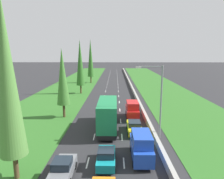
% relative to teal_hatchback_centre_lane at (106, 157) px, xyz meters
% --- Properties ---
extents(ground_plane, '(300.00, 300.00, 0.00)m').
position_rel_teal_hatchback_centre_lane_xyz_m(ground_plane, '(-0.07, 45.43, -0.84)').
color(ground_plane, '#28282B').
rests_on(ground_plane, ground).
extents(grass_verge_left, '(14.00, 140.00, 0.04)m').
position_rel_teal_hatchback_centre_lane_xyz_m(grass_verge_left, '(-12.72, 45.43, -0.82)').
color(grass_verge_left, '#2D6623').
rests_on(grass_verge_left, ground).
extents(grass_verge_right, '(14.00, 140.00, 0.04)m').
position_rel_teal_hatchback_centre_lane_xyz_m(grass_verge_right, '(14.28, 45.43, -0.82)').
color(grass_verge_right, '#2D6623').
rests_on(grass_verge_right, ground).
extents(median_barrier, '(0.44, 120.00, 0.85)m').
position_rel_teal_hatchback_centre_lane_xyz_m(median_barrier, '(5.63, 45.43, -0.41)').
color(median_barrier, '#9E9B93').
rests_on(median_barrier, ground).
extents(lane_markings, '(3.64, 116.00, 0.01)m').
position_rel_teal_hatchback_centre_lane_xyz_m(lane_markings, '(-0.07, 45.43, -0.83)').
color(lane_markings, white).
rests_on(lane_markings, ground).
extents(teal_hatchback_centre_lane, '(1.74, 3.90, 1.72)m').
position_rel_teal_hatchback_centre_lane_xyz_m(teal_hatchback_centre_lane, '(0.00, 0.00, 0.00)').
color(teal_hatchback_centre_lane, teal).
rests_on(teal_hatchback_centre_lane, ground).
extents(blue_van_right_lane, '(1.96, 4.90, 2.82)m').
position_rel_teal_hatchback_centre_lane_xyz_m(blue_van_right_lane, '(3.41, 1.17, 0.56)').
color(blue_van_right_lane, '#1E47B7').
rests_on(blue_van_right_lane, ground).
extents(yellow_sedan_right_lane, '(1.82, 4.50, 1.64)m').
position_rel_teal_hatchback_centre_lane_xyz_m(yellow_sedan_right_lane, '(3.34, 7.85, -0.02)').
color(yellow_sedan_right_lane, yellow).
rests_on(yellow_sedan_right_lane, ground).
extents(grey_hatchback_left_lane, '(1.74, 3.90, 1.72)m').
position_rel_teal_hatchback_centre_lane_xyz_m(grey_hatchback_left_lane, '(-3.59, -1.87, 0.00)').
color(grey_hatchback_left_lane, slate).
rests_on(grey_hatchback_left_lane, ground).
extents(green_box_truck_centre_lane, '(2.46, 9.40, 4.18)m').
position_rel_teal_hatchback_centre_lane_xyz_m(green_box_truck_centre_lane, '(-0.20, 9.18, 1.35)').
color(green_box_truck_centre_lane, black).
rests_on(green_box_truck_centre_lane, ground).
extents(red_van_right_lane, '(1.96, 4.90, 2.82)m').
position_rel_teal_hatchback_centre_lane_xyz_m(red_van_right_lane, '(3.56, 13.74, 0.56)').
color(red_van_right_lane, red).
rests_on(red_van_right_lane, ground).
extents(red_hatchback_centre_lane, '(1.74, 3.90, 1.72)m').
position_rel_teal_hatchback_centre_lane_xyz_m(red_hatchback_centre_lane, '(0.17, 18.08, 0.00)').
color(red_hatchback_centre_lane, red).
rests_on(red_hatchback_centre_lane, ground).
extents(poplar_tree_nearest, '(2.17, 2.17, 14.99)m').
position_rel_teal_hatchback_centre_lane_xyz_m(poplar_tree_nearest, '(-7.47, -2.11, 7.71)').
color(poplar_tree_nearest, '#4C3823').
rests_on(poplar_tree_nearest, ground).
extents(poplar_tree_second, '(2.08, 2.08, 11.20)m').
position_rel_teal_hatchback_centre_lane_xyz_m(poplar_tree_second, '(-7.53, 14.18, 5.81)').
color(poplar_tree_second, '#4C3823').
rests_on(poplar_tree_second, ground).
extents(poplar_tree_third, '(2.14, 2.14, 13.63)m').
position_rel_teal_hatchback_centre_lane_xyz_m(poplar_tree_third, '(-8.05, 33.53, 7.03)').
color(poplar_tree_third, '#4C3823').
rests_on(poplar_tree_third, ground).
extents(poplar_tree_fourth, '(2.17, 2.17, 14.89)m').
position_rel_teal_hatchback_centre_lane_xyz_m(poplar_tree_fourth, '(-7.66, 52.01, 7.66)').
color(poplar_tree_fourth, '#4C3823').
rests_on(poplar_tree_fourth, ground).
extents(street_light_mast, '(3.20, 0.28, 9.00)m').
position_rel_teal_hatchback_centre_lane_xyz_m(street_light_mast, '(6.00, 6.28, 4.40)').
color(street_light_mast, gray).
rests_on(street_light_mast, ground).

